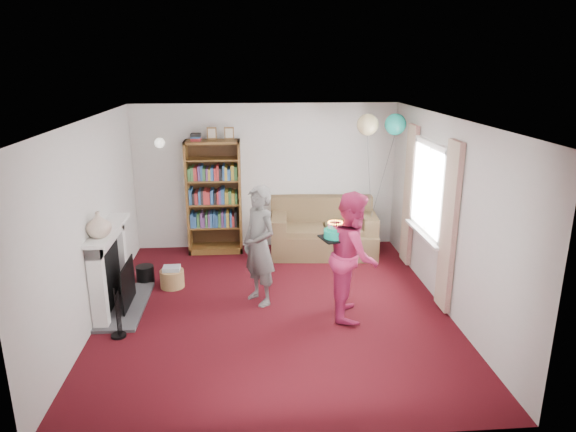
{
  "coord_description": "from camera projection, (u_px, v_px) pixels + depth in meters",
  "views": [
    {
      "loc": [
        -0.31,
        -6.19,
        3.15
      ],
      "look_at": [
        0.23,
        0.6,
        1.11
      ],
      "focal_mm": 32.0,
      "sensor_mm": 36.0,
      "label": 1
    }
  ],
  "objects": [
    {
      "name": "balloons",
      "position": [
        382.0,
        125.0,
        7.98
      ],
      "size": [
        0.78,
        0.34,
        1.71
      ],
      "color": "#3F3F3F",
      "rests_on": "ground"
    },
    {
      "name": "wall_right",
      "position": [
        448.0,
        215.0,
        6.65
      ],
      "size": [
        0.02,
        5.0,
        2.5
      ],
      "primitive_type": "cube",
      "color": "silver",
      "rests_on": "ground"
    },
    {
      "name": "mantel_vase",
      "position": [
        98.0,
        224.0,
        6.16
      ],
      "size": [
        0.36,
        0.36,
        0.31
      ],
      "primitive_type": "imported",
      "rotation": [
        0.0,
        0.0,
        -0.22
      ],
      "color": "beige",
      "rests_on": "fireplace"
    },
    {
      "name": "wall_sconce",
      "position": [
        160.0,
        143.0,
        8.42
      ],
      "size": [
        0.16,
        0.23,
        0.16
      ],
      "color": "gold",
      "rests_on": "ground"
    },
    {
      "name": "fireplace",
      "position": [
        114.0,
        272.0,
        6.72
      ],
      "size": [
        0.55,
        1.8,
        1.12
      ],
      "color": "#3F3F42",
      "rests_on": "ground"
    },
    {
      "name": "sofa",
      "position": [
        323.0,
        233.0,
        8.79
      ],
      "size": [
        1.76,
        0.93,
        0.93
      ],
      "rotation": [
        0.0,
        0.0,
        -0.08
      ],
      "color": "brown",
      "rests_on": "ground"
    },
    {
      "name": "wicker_basket",
      "position": [
        172.0,
        278.0,
        7.46
      ],
      "size": [
        0.34,
        0.34,
        0.32
      ],
      "rotation": [
        0.0,
        0.0,
        0.0
      ],
      "color": "#A3774C",
      "rests_on": "ground"
    },
    {
      "name": "birthday_cake",
      "position": [
        335.0,
        234.0,
        6.36
      ],
      "size": [
        0.34,
        0.34,
        0.22
      ],
      "rotation": [
        0.0,
        0.0,
        0.28
      ],
      "color": "black",
      "rests_on": "ground"
    },
    {
      "name": "person_magenta",
      "position": [
        353.0,
        255.0,
        6.47
      ],
      "size": [
        0.73,
        0.88,
        1.64
      ],
      "primitive_type": "imported",
      "rotation": [
        0.0,
        0.0,
        1.43
      ],
      "color": "#B22353",
      "rests_on": "ground"
    },
    {
      "name": "bookcase",
      "position": [
        214.0,
        198.0,
        8.7
      ],
      "size": [
        0.91,
        0.42,
        2.13
      ],
      "color": "#472B14",
      "rests_on": "ground"
    },
    {
      "name": "window_bay",
      "position": [
        428.0,
        206.0,
        7.23
      ],
      "size": [
        0.14,
        2.02,
        2.2
      ],
      "color": "white",
      "rests_on": "ground"
    },
    {
      "name": "ceiling",
      "position": [
        273.0,
        119.0,
        6.12
      ],
      "size": [
        4.5,
        5.0,
        0.01
      ],
      "primitive_type": "cube",
      "color": "white",
      "rests_on": "wall_back"
    },
    {
      "name": "wall_back",
      "position": [
        266.0,
        177.0,
        8.87
      ],
      "size": [
        4.5,
        0.02,
        2.5
      ],
      "primitive_type": "cube",
      "color": "silver",
      "rests_on": "ground"
    },
    {
      "name": "ground",
      "position": [
        274.0,
        309.0,
        6.84
      ],
      "size": [
        5.0,
        5.0,
        0.0
      ],
      "primitive_type": "plane",
      "color": "#34070E",
      "rests_on": "ground"
    },
    {
      "name": "wall_left",
      "position": [
        90.0,
        223.0,
        6.31
      ],
      "size": [
        0.02,
        5.0,
        2.5
      ],
      "primitive_type": "cube",
      "color": "silver",
      "rests_on": "ground"
    },
    {
      "name": "person_striped",
      "position": [
        259.0,
        246.0,
        6.81
      ],
      "size": [
        0.65,
        0.71,
        1.63
      ],
      "primitive_type": "imported",
      "rotation": [
        0.0,
        0.0,
        -0.98
      ],
      "color": "black",
      "rests_on": "ground"
    }
  ]
}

